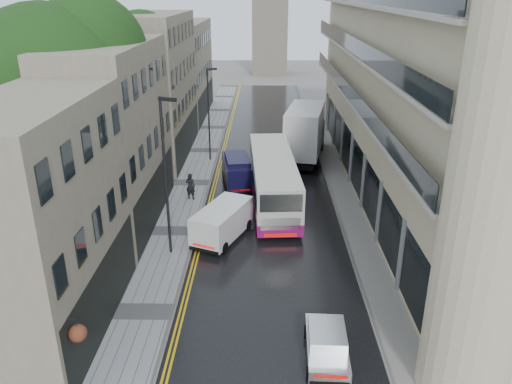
# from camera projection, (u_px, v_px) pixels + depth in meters

# --- Properties ---
(road) EXTENTS (9.00, 85.00, 0.02)m
(road) POSITION_uv_depth(u_px,v_px,m) (269.00, 184.00, 38.35)
(road) COLOR black
(road) RESTS_ON ground
(left_sidewalk) EXTENTS (2.70, 85.00, 0.12)m
(left_sidewalk) POSITION_uv_depth(u_px,v_px,m) (193.00, 183.00, 38.42)
(left_sidewalk) COLOR gray
(left_sidewalk) RESTS_ON ground
(right_sidewalk) EXTENTS (1.80, 85.00, 0.12)m
(right_sidewalk) POSITION_uv_depth(u_px,v_px,m) (339.00, 184.00, 38.25)
(right_sidewalk) COLOR slate
(right_sidewalk) RESTS_ON ground
(old_shop_row) EXTENTS (4.50, 56.00, 12.00)m
(old_shop_row) POSITION_uv_depth(u_px,v_px,m) (147.00, 100.00, 38.55)
(old_shop_row) COLOR gray
(old_shop_row) RESTS_ON ground
(modern_block) EXTENTS (8.00, 40.00, 14.00)m
(modern_block) POSITION_uv_depth(u_px,v_px,m) (420.00, 98.00, 34.17)
(modern_block) COLOR beige
(modern_block) RESTS_ON ground
(tree_near) EXTENTS (10.56, 10.56, 13.89)m
(tree_near) POSITION_uv_depth(u_px,v_px,m) (56.00, 119.00, 28.98)
(tree_near) COLOR black
(tree_near) RESTS_ON ground
(tree_far) EXTENTS (9.24, 9.24, 12.46)m
(tree_far) POSITION_uv_depth(u_px,v_px,m) (122.00, 89.00, 41.29)
(tree_far) COLOR black
(tree_far) RESTS_ON ground
(cream_bus) EXTENTS (3.49, 12.29, 3.31)m
(cream_bus) POSITION_uv_depth(u_px,v_px,m) (257.00, 199.00, 31.31)
(cream_bus) COLOR beige
(cream_bus) RESTS_ON road
(white_lorry) EXTENTS (4.41, 9.49, 4.80)m
(white_lorry) POSITION_uv_depth(u_px,v_px,m) (288.00, 139.00, 41.41)
(white_lorry) COLOR silver
(white_lorry) RESTS_ON road
(silver_hatchback) EXTENTS (1.74, 3.70, 1.36)m
(silver_hatchback) POSITION_uv_depth(u_px,v_px,m) (310.00, 365.00, 18.92)
(silver_hatchback) COLOR silver
(silver_hatchback) RESTS_ON road
(white_van) EXTENTS (3.62, 5.03, 2.09)m
(white_van) POSITION_uv_depth(u_px,v_px,m) (195.00, 231.00, 28.59)
(white_van) COLOR white
(white_van) RESTS_ON road
(navy_van) EXTENTS (2.66, 5.05, 2.45)m
(navy_van) POSITION_uv_depth(u_px,v_px,m) (227.00, 178.00, 36.03)
(navy_van) COLOR black
(navy_van) RESTS_ON road
(pedestrian) EXTENTS (0.81, 0.65, 1.91)m
(pedestrian) POSITION_uv_depth(u_px,v_px,m) (191.00, 186.00, 35.05)
(pedestrian) COLOR black
(pedestrian) RESTS_ON left_sidewalk
(lamp_post_near) EXTENTS (1.00, 0.57, 8.78)m
(lamp_post_near) POSITION_uv_depth(u_px,v_px,m) (166.00, 179.00, 26.61)
(lamp_post_near) COLOR black
(lamp_post_near) RESTS_ON left_sidewalk
(lamp_post_far) EXTENTS (0.89, 0.50, 7.79)m
(lamp_post_far) POSITION_uv_depth(u_px,v_px,m) (209.00, 116.00, 42.12)
(lamp_post_far) COLOR #232326
(lamp_post_far) RESTS_ON left_sidewalk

